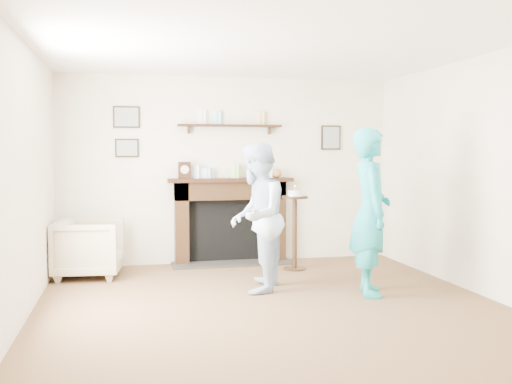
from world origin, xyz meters
TOP-DOWN VIEW (x-y plane):
  - ground at (0.00, 0.00)m, footprint 5.00×5.00m
  - room_shell at (-0.00, 0.69)m, footprint 4.54×5.02m
  - armchair at (-1.81, 1.90)m, footprint 0.85×0.83m
  - man at (-0.01, 0.79)m, footprint 0.85×0.94m
  - woman at (1.13, 0.40)m, footprint 0.56×0.72m
  - pedestal_table at (0.72, 1.78)m, footprint 0.34×0.34m

SIDE VIEW (x-z plane):
  - ground at x=0.00m, z-range 0.00..0.00m
  - armchair at x=-1.81m, z-range -0.35..0.35m
  - man at x=-0.01m, z-range -0.80..0.80m
  - woman at x=1.13m, z-range -0.87..0.87m
  - pedestal_table at x=0.72m, z-range 0.12..1.20m
  - room_shell at x=0.00m, z-range 0.36..2.88m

